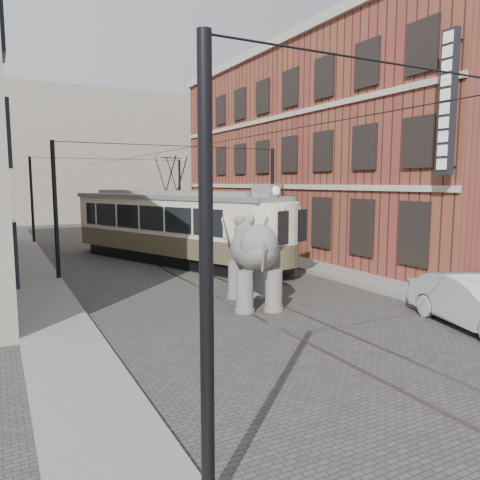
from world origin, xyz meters
TOP-DOWN VIEW (x-y plane):
  - ground at (0.00, 0.00)m, footprint 120.00×120.00m
  - tram_rails at (0.00, 0.00)m, footprint 1.54×80.00m
  - sidewalk_right at (6.00, 0.00)m, footprint 2.00×60.00m
  - sidewalk_left at (-6.50, 0.00)m, footprint 2.00×60.00m
  - brick_building at (11.00, 9.00)m, footprint 8.00×26.00m
  - distant_block at (0.00, 40.00)m, footprint 28.00×10.00m
  - catenary at (-0.20, 5.00)m, footprint 11.00×30.20m
  - tram at (0.37, 8.18)m, footprint 7.85×14.09m
  - elephant at (-0.01, -1.29)m, footprint 4.16×5.57m
  - parked_car at (4.38, -6.74)m, footprint 2.77×4.97m

SIDE VIEW (x-z plane):
  - ground at x=0.00m, z-range 0.00..0.00m
  - tram_rails at x=0.00m, z-range 0.00..0.02m
  - sidewalk_right at x=6.00m, z-range 0.00..0.15m
  - sidewalk_left at x=-6.50m, z-range 0.00..0.15m
  - parked_car at x=4.38m, z-range 0.00..1.55m
  - elephant at x=-0.01m, z-range 0.00..3.04m
  - tram at x=0.37m, z-range 0.00..5.56m
  - catenary at x=-0.20m, z-range 0.00..6.00m
  - brick_building at x=11.00m, z-range 0.00..12.00m
  - distant_block at x=0.00m, z-range 0.00..14.00m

